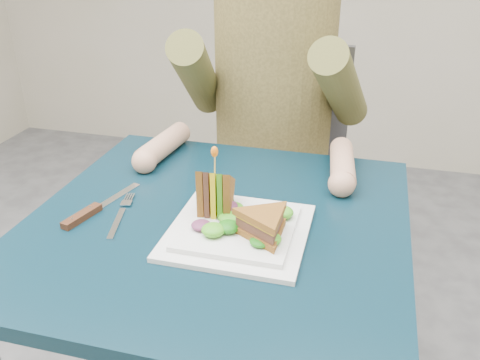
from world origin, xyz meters
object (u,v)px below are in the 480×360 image
(chair, at_px, (277,169))
(fork, at_px, (120,216))
(table, at_px, (218,252))
(sandwich_upright, at_px, (216,195))
(diner, at_px, (273,64))
(sandwich_flat, at_px, (264,224))
(knife, at_px, (89,212))
(plate, at_px, (238,230))

(chair, relative_size, fork, 5.23)
(table, height_order, sandwich_upright, sandwich_upright)
(diner, bearing_deg, sandwich_flat, -79.67)
(sandwich_upright, height_order, fork, sandwich_upright)
(chair, relative_size, sandwich_upright, 6.16)
(diner, relative_size, knife, 3.40)
(diner, relative_size, sandwich_upright, 4.93)
(sandwich_upright, bearing_deg, diner, 89.78)
(sandwich_upright, bearing_deg, table, -32.34)
(sandwich_upright, bearing_deg, chair, 89.82)
(plate, height_order, knife, plate)
(plate, bearing_deg, table, 142.23)
(table, xyz_separation_m, diner, (-0.00, 0.54, 0.26))
(diner, height_order, plate, diner)
(sandwich_flat, relative_size, knife, 0.76)
(table, relative_size, sandwich_flat, 4.51)
(fork, bearing_deg, diner, 71.93)
(chair, distance_m, diner, 0.39)
(diner, relative_size, plate, 2.87)
(table, bearing_deg, sandwich_flat, -31.66)
(plate, bearing_deg, sandwich_upright, 142.41)
(table, distance_m, sandwich_upright, 0.13)
(diner, xyz_separation_m, sandwich_upright, (-0.00, -0.54, -0.13))
(table, xyz_separation_m, plate, (0.06, -0.04, 0.09))
(sandwich_upright, xyz_separation_m, knife, (-0.25, -0.05, -0.05))
(knife, bearing_deg, table, 11.28)
(plate, height_order, fork, plate)
(sandwich_upright, bearing_deg, fork, -166.74)
(sandwich_flat, distance_m, knife, 0.37)
(fork, bearing_deg, plate, -0.11)
(plate, relative_size, sandwich_flat, 1.56)
(chair, distance_m, sandwich_upright, 0.70)
(table, bearing_deg, knife, -168.72)
(diner, bearing_deg, plate, -84.50)
(plate, distance_m, sandwich_flat, 0.07)
(plate, relative_size, fork, 1.46)
(fork, xyz_separation_m, knife, (-0.07, -0.01, 0.00))
(sandwich_upright, xyz_separation_m, fork, (-0.19, -0.04, -0.05))
(sandwich_flat, xyz_separation_m, knife, (-0.37, 0.02, -0.04))
(knife, bearing_deg, sandwich_upright, 11.65)
(sandwich_upright, distance_m, knife, 0.26)
(chair, distance_m, sandwich_flat, 0.77)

